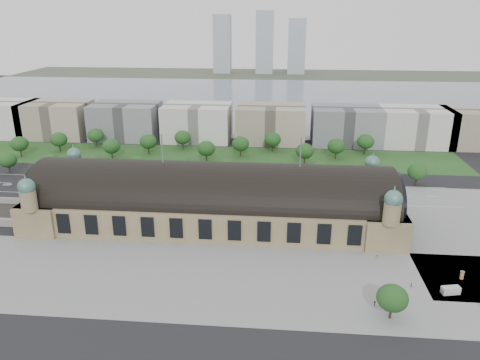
# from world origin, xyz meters

# --- Properties ---
(ground) EXTENTS (900.00, 900.00, 0.00)m
(ground) POSITION_xyz_m (0.00, 0.00, 0.00)
(ground) COLOR black
(ground) RESTS_ON ground
(station) EXTENTS (150.00, 48.40, 44.30)m
(station) POSITION_xyz_m (0.00, 0.00, 10.28)
(station) COLOR #97875D
(station) RESTS_ON ground
(plaza_south) EXTENTS (190.00, 48.00, 0.12)m
(plaza_south) POSITION_xyz_m (10.00, -44.00, 0.00)
(plaza_south) COLOR gray
(plaza_south) RESTS_ON ground
(plaza_east) EXTENTS (56.00, 100.00, 0.12)m
(plaza_east) POSITION_xyz_m (103.00, 0.00, 0.00)
(plaza_east) COLOR gray
(plaza_east) RESTS_ON ground
(road_slab) EXTENTS (260.00, 26.00, 0.10)m
(road_slab) POSITION_xyz_m (-20.00, 38.00, 0.00)
(road_slab) COLOR black
(road_slab) RESTS_ON ground
(grass_belt) EXTENTS (300.00, 45.00, 0.10)m
(grass_belt) POSITION_xyz_m (-15.00, 93.00, 0.00)
(grass_belt) COLOR #254F1F
(grass_belt) RESTS_ON ground
(petrol_station) EXTENTS (14.00, 13.00, 5.05)m
(petrol_station) POSITION_xyz_m (-53.91, 65.28, 2.95)
(petrol_station) COLOR #E0450D
(petrol_station) RESTS_ON ground
(lake) EXTENTS (700.00, 320.00, 0.08)m
(lake) POSITION_xyz_m (0.00, 298.00, 0.00)
(lake) COLOR slate
(lake) RESTS_ON ground
(far_shore) EXTENTS (700.00, 120.00, 0.14)m
(far_shore) POSITION_xyz_m (0.00, 498.00, 0.00)
(far_shore) COLOR #44513D
(far_shore) RESTS_ON ground
(far_tower_left) EXTENTS (24.00, 24.00, 80.00)m
(far_tower_left) POSITION_xyz_m (-60.00, 508.00, 40.00)
(far_tower_left) COLOR #9EA8B2
(far_tower_left) RESTS_ON ground
(far_tower_mid) EXTENTS (24.00, 24.00, 85.00)m
(far_tower_mid) POSITION_xyz_m (0.00, 508.00, 42.50)
(far_tower_mid) COLOR #9EA8B2
(far_tower_mid) RESTS_ON ground
(far_tower_right) EXTENTS (24.00, 24.00, 75.00)m
(far_tower_right) POSITION_xyz_m (45.00, 508.00, 37.50)
(far_tower_right) COLOR #9EA8B2
(far_tower_right) RESTS_ON ground
(office_0) EXTENTS (45.00, 32.00, 24.00)m
(office_0) POSITION_xyz_m (-170.00, 133.00, 12.00)
(office_0) COLOR silver
(office_0) RESTS_ON ground
(office_1) EXTENTS (45.00, 32.00, 24.00)m
(office_1) POSITION_xyz_m (-130.00, 133.00, 12.00)
(office_1) COLOR tan
(office_1) RESTS_ON ground
(office_2) EXTENTS (45.00, 32.00, 24.00)m
(office_2) POSITION_xyz_m (-80.00, 133.00, 12.00)
(office_2) COLOR gray
(office_2) RESTS_ON ground
(office_3) EXTENTS (45.00, 32.00, 24.00)m
(office_3) POSITION_xyz_m (-30.00, 133.00, 12.00)
(office_3) COLOR silver
(office_3) RESTS_ON ground
(office_4) EXTENTS (45.00, 32.00, 24.00)m
(office_4) POSITION_xyz_m (20.00, 133.00, 12.00)
(office_4) COLOR tan
(office_4) RESTS_ON ground
(office_5) EXTENTS (45.00, 32.00, 24.00)m
(office_5) POSITION_xyz_m (70.00, 133.00, 12.00)
(office_5) COLOR gray
(office_5) RESTS_ON ground
(office_6) EXTENTS (45.00, 32.00, 24.00)m
(office_6) POSITION_xyz_m (115.00, 133.00, 12.00)
(office_6) COLOR silver
(office_6) RESTS_ON ground
(office_7) EXTENTS (45.00, 32.00, 24.00)m
(office_7) POSITION_xyz_m (155.00, 133.00, 12.00)
(office_7) COLOR tan
(office_7) RESTS_ON ground
(tree_row_0) EXTENTS (9.60, 9.60, 11.52)m
(tree_row_0) POSITION_xyz_m (-120.00, 53.00, 7.43)
(tree_row_0) COLOR #2D2116
(tree_row_0) RESTS_ON ground
(tree_row_1) EXTENTS (9.60, 9.60, 11.52)m
(tree_row_1) POSITION_xyz_m (-96.00, 53.00, 7.43)
(tree_row_1) COLOR #2D2116
(tree_row_1) RESTS_ON ground
(tree_row_2) EXTENTS (9.60, 9.60, 11.52)m
(tree_row_2) POSITION_xyz_m (-72.00, 53.00, 7.43)
(tree_row_2) COLOR #2D2116
(tree_row_2) RESTS_ON ground
(tree_row_3) EXTENTS (9.60, 9.60, 11.52)m
(tree_row_3) POSITION_xyz_m (-48.00, 53.00, 7.43)
(tree_row_3) COLOR #2D2116
(tree_row_3) RESTS_ON ground
(tree_row_4) EXTENTS (9.60, 9.60, 11.52)m
(tree_row_4) POSITION_xyz_m (-24.00, 53.00, 7.43)
(tree_row_4) COLOR #2D2116
(tree_row_4) RESTS_ON ground
(tree_row_5) EXTENTS (9.60, 9.60, 11.52)m
(tree_row_5) POSITION_xyz_m (0.00, 53.00, 7.43)
(tree_row_5) COLOR #2D2116
(tree_row_5) RESTS_ON ground
(tree_row_6) EXTENTS (9.60, 9.60, 11.52)m
(tree_row_6) POSITION_xyz_m (24.00, 53.00, 7.43)
(tree_row_6) COLOR #2D2116
(tree_row_6) RESTS_ON ground
(tree_row_7) EXTENTS (9.60, 9.60, 11.52)m
(tree_row_7) POSITION_xyz_m (48.00, 53.00, 7.43)
(tree_row_7) COLOR #2D2116
(tree_row_7) RESTS_ON ground
(tree_row_8) EXTENTS (9.60, 9.60, 11.52)m
(tree_row_8) POSITION_xyz_m (72.00, 53.00, 7.43)
(tree_row_8) COLOR #2D2116
(tree_row_8) RESTS_ON ground
(tree_row_9) EXTENTS (9.60, 9.60, 11.52)m
(tree_row_9) POSITION_xyz_m (96.00, 53.00, 7.43)
(tree_row_9) COLOR #2D2116
(tree_row_9) RESTS_ON ground
(tree_belt_0) EXTENTS (10.40, 10.40, 12.48)m
(tree_belt_0) POSITION_xyz_m (-130.00, 83.00, 8.05)
(tree_belt_0) COLOR #2D2116
(tree_belt_0) RESTS_ON ground
(tree_belt_1) EXTENTS (10.40, 10.40, 12.48)m
(tree_belt_1) POSITION_xyz_m (-111.00, 95.00, 8.05)
(tree_belt_1) COLOR #2D2116
(tree_belt_1) RESTS_ON ground
(tree_belt_2) EXTENTS (10.40, 10.40, 12.48)m
(tree_belt_2) POSITION_xyz_m (-92.00, 107.00, 8.05)
(tree_belt_2) COLOR #2D2116
(tree_belt_2) RESTS_ON ground
(tree_belt_3) EXTENTS (10.40, 10.40, 12.48)m
(tree_belt_3) POSITION_xyz_m (-73.00, 83.00, 8.05)
(tree_belt_3) COLOR #2D2116
(tree_belt_3) RESTS_ON ground
(tree_belt_4) EXTENTS (10.40, 10.40, 12.48)m
(tree_belt_4) POSITION_xyz_m (-54.00, 95.00, 8.05)
(tree_belt_4) COLOR #2D2116
(tree_belt_4) RESTS_ON ground
(tree_belt_5) EXTENTS (10.40, 10.40, 12.48)m
(tree_belt_5) POSITION_xyz_m (-35.00, 107.00, 8.05)
(tree_belt_5) COLOR #2D2116
(tree_belt_5) RESTS_ON ground
(tree_belt_6) EXTENTS (10.40, 10.40, 12.48)m
(tree_belt_6) POSITION_xyz_m (-16.00, 83.00, 8.05)
(tree_belt_6) COLOR #2D2116
(tree_belt_6) RESTS_ON ground
(tree_belt_7) EXTENTS (10.40, 10.40, 12.48)m
(tree_belt_7) POSITION_xyz_m (3.00, 95.00, 8.05)
(tree_belt_7) COLOR #2D2116
(tree_belt_7) RESTS_ON ground
(tree_belt_8) EXTENTS (10.40, 10.40, 12.48)m
(tree_belt_8) POSITION_xyz_m (22.00, 107.00, 8.05)
(tree_belt_8) COLOR #2D2116
(tree_belt_8) RESTS_ON ground
(tree_belt_9) EXTENTS (10.40, 10.40, 12.48)m
(tree_belt_9) POSITION_xyz_m (41.00, 83.00, 8.05)
(tree_belt_9) COLOR #2D2116
(tree_belt_9) RESTS_ON ground
(tree_belt_10) EXTENTS (10.40, 10.40, 12.48)m
(tree_belt_10) POSITION_xyz_m (60.00, 95.00, 8.05)
(tree_belt_10) COLOR #2D2116
(tree_belt_10) RESTS_ON ground
(tree_belt_11) EXTENTS (10.40, 10.40, 12.48)m
(tree_belt_11) POSITION_xyz_m (79.00, 107.00, 8.05)
(tree_belt_11) COLOR #2D2116
(tree_belt_11) RESTS_ON ground
(tree_plaza_s) EXTENTS (9.00, 9.00, 10.64)m
(tree_plaza_s) POSITION_xyz_m (60.00, -60.00, 6.80)
(tree_plaza_s) COLOR #2D2116
(tree_plaza_s) RESTS_ON ground
(traffic_car_0) EXTENTS (4.83, 2.03, 1.63)m
(traffic_car_0) POSITION_xyz_m (-110.29, 34.04, 0.82)
(traffic_car_0) COLOR silver
(traffic_car_0) RESTS_ON ground
(traffic_car_2) EXTENTS (4.80, 2.52, 1.29)m
(traffic_car_2) POSITION_xyz_m (-43.17, 36.52, 0.64)
(traffic_car_2) COLOR black
(traffic_car_2) RESTS_ON ground
(traffic_car_3) EXTENTS (5.07, 2.11, 1.46)m
(traffic_car_3) POSITION_xyz_m (-17.24, 40.45, 0.73)
(traffic_car_3) COLOR maroon
(traffic_car_3) RESTS_ON ground
(traffic_car_4) EXTENTS (4.77, 2.20, 1.58)m
(traffic_car_4) POSITION_xyz_m (-3.31, 33.60, 0.79)
(traffic_car_4) COLOR #1A2949
(traffic_car_4) RESTS_ON ground
(traffic_car_5) EXTENTS (4.04, 1.51, 1.32)m
(traffic_car_5) POSITION_xyz_m (22.35, 37.20, 0.66)
(traffic_car_5) COLOR #54575B
(traffic_car_5) RESTS_ON ground
(traffic_car_6) EXTENTS (4.77, 2.25, 1.32)m
(traffic_car_6) POSITION_xyz_m (78.64, 28.03, 0.66)
(traffic_car_6) COLOR silver
(traffic_car_6) RESTS_ON ground
(parked_car_0) EXTENTS (4.16, 2.95, 1.30)m
(parked_car_0) POSITION_xyz_m (-75.67, 25.00, 0.65)
(parked_car_0) COLOR black
(parked_car_0) RESTS_ON ground
(parked_car_1) EXTENTS (6.48, 4.94, 1.63)m
(parked_car_1) POSITION_xyz_m (-76.81, 24.36, 0.82)
(parked_car_1) COLOR maroon
(parked_car_1) RESTS_ON ground
(parked_car_2) EXTENTS (5.86, 5.26, 1.63)m
(parked_car_2) POSITION_xyz_m (-46.33, 22.52, 0.82)
(parked_car_2) COLOR #1A1C4B
(parked_car_2) RESTS_ON ground
(parked_car_3) EXTENTS (4.90, 4.19, 1.59)m
(parked_car_3) POSITION_xyz_m (-62.94, 25.00, 0.79)
(parked_car_3) COLOR #5C5E63
(parked_car_3) RESTS_ON ground
(parked_car_4) EXTENTS (4.55, 3.76, 1.46)m
(parked_car_4) POSITION_xyz_m (-40.28, 25.00, 0.73)
(parked_car_4) COLOR silver
(parked_car_4) RESTS_ON ground
(parked_car_5) EXTENTS (5.77, 4.72, 1.46)m
(parked_car_5) POSITION_xyz_m (-44.05, 21.00, 0.73)
(parked_car_5) COLOR gray
(parked_car_5) RESTS_ON ground
(parked_car_6) EXTENTS (4.89, 3.65, 1.32)m
(parked_car_6) POSITION_xyz_m (-25.11, 21.00, 0.66)
(parked_car_6) COLOR black
(parked_car_6) RESTS_ON ground
(bus_west) EXTENTS (13.50, 4.41, 3.69)m
(bus_west) POSITION_xyz_m (1.72, 27.00, 1.85)
(bus_west) COLOR #B8431D
(bus_west) RESTS_ON ground
(bus_mid) EXTENTS (13.17, 3.97, 3.62)m
(bus_mid) POSITION_xyz_m (25.03, 27.00, 1.81)
(bus_mid) COLOR beige
(bus_mid) RESTS_ON ground
(bus_east) EXTENTS (12.95, 3.56, 3.58)m
(bus_east) POSITION_xyz_m (40.00, 32.00, 1.79)
(bus_east) COLOR silver
(bus_east) RESTS_ON ground
(van_east) EXTENTS (6.00, 3.42, 2.45)m
(van_east) POSITION_xyz_m (81.14, -45.59, 1.17)
(van_east) COLOR silver
(van_east) RESTS_ON ground
(advertising_column) EXTENTS (1.50, 1.50, 2.84)m
(advertising_column) POSITION_xyz_m (87.94, -36.39, 1.48)
(advertising_column) COLOR #B9472E
(advertising_column) RESTS_ON ground
(pedestrian_0) EXTENTS (0.86, 0.56, 1.65)m
(pedestrian_0) POSITION_xyz_m (62.72, -25.45, 0.83)
(pedestrian_0) COLOR gray
(pedestrian_0) RESTS_ON ground
(pedestrian_1) EXTENTS (0.52, 0.68, 1.69)m
(pedestrian_1) POSITION_xyz_m (70.15, -43.06, 0.85)
(pedestrian_1) COLOR gray
(pedestrian_1) RESTS_ON ground
(pedestrian_4) EXTENTS (0.81, 1.24, 1.77)m
(pedestrian_4) POSITION_xyz_m (56.57, -54.43, 0.89)
(pedestrian_4) COLOR gray
(pedestrian_4) RESTS_ON ground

